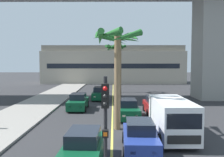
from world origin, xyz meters
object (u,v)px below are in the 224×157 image
car_queue_second (78,102)px  palm_tree_far_median (117,50)px  car_queue_front (83,149)px  palm_tree_near_median (120,47)px  car_queue_fourth (155,106)px  delivery_van (172,117)px  car_queue_third (140,137)px  palm_tree_mid_median (115,52)px  traffic_light_median_near (105,123)px  car_queue_fifth (100,94)px  car_queue_sixth (128,109)px

car_queue_second → palm_tree_far_median: palm_tree_far_median is taller
car_queue_front → palm_tree_near_median: (2.05, 17.83, 5.62)m
car_queue_second → car_queue_fourth: (7.21, -1.82, 0.00)m
delivery_van → palm_tree_near_median: (-2.86, 13.88, 5.05)m
car_queue_third → car_queue_fourth: (2.34, 9.50, 0.00)m
palm_tree_near_median → palm_tree_mid_median: 9.30m
car_queue_third → palm_tree_mid_median: size_ratio=0.56×
car_queue_second → traffic_light_median_near: bearing=-78.9°
traffic_light_median_near → palm_tree_near_median: 21.41m
palm_tree_near_median → palm_tree_far_median: (-0.43, -11.80, -0.89)m
car_queue_third → palm_tree_far_median: size_ratio=0.60×
car_queue_front → palm_tree_far_median: (1.62, 6.03, 4.73)m
car_queue_third → traffic_light_median_near: traffic_light_median_near is taller
car_queue_fourth → delivery_van: (-0.19, -7.38, 0.57)m
delivery_van → traffic_light_median_near: (-3.79, -7.20, 1.43)m
car_queue_second → traffic_light_median_near: 16.83m
car_queue_second → car_queue_fifth: bearing=74.9°
car_queue_third → palm_tree_far_median: bearing=105.1°
delivery_van → palm_tree_near_median: 15.04m
car_queue_sixth → car_queue_second: bearing=141.4°
car_queue_third → palm_tree_far_median: palm_tree_far_median is taller
car_queue_front → car_queue_sixth: 9.77m
palm_tree_mid_median → delivery_van: bearing=-82.0°
car_queue_fourth → delivery_van: 7.40m
palm_tree_near_median → car_queue_fifth: bearing=143.5°
car_queue_third → traffic_light_median_near: size_ratio=0.99×
car_queue_second → car_queue_fifth: 6.70m
car_queue_sixth → palm_tree_mid_median: (-0.91, 17.68, 5.41)m
palm_tree_far_median → car_queue_sixth: bearing=74.7°
delivery_van → palm_tree_near_median: palm_tree_near_median is taller
car_queue_sixth → palm_tree_near_median: palm_tree_near_median is taller
car_queue_second → delivery_van: size_ratio=0.78×
car_queue_fifth → traffic_light_median_near: traffic_light_median_near is taller
palm_tree_mid_median → car_queue_front: bearing=-93.5°
traffic_light_median_near → palm_tree_near_median: size_ratio=0.53×
delivery_van → traffic_light_median_near: size_ratio=1.25×
car_queue_second → car_queue_fifth: size_ratio=1.00×
car_queue_front → car_queue_fifth: size_ratio=1.01×
car_queue_fourth → traffic_light_median_near: (-3.99, -14.57, 1.99)m
car_queue_fourth → car_queue_sixth: same height
traffic_light_median_near → palm_tree_mid_median: (0.53, 30.36, 3.42)m
car_queue_sixth → palm_tree_mid_median: bearing=92.9°
car_queue_second → car_queue_fourth: bearing=-14.2°
car_queue_fifth → traffic_light_median_near: 22.99m
car_queue_second → palm_tree_far_median: bearing=-62.4°
car_queue_third → car_queue_sixth: 7.61m
car_queue_front → palm_tree_mid_median: bearing=86.5°
car_queue_front → palm_tree_near_median: 18.81m
car_queue_front → traffic_light_median_near: bearing=-71.1°
traffic_light_median_near → car_queue_fourth: bearing=74.7°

